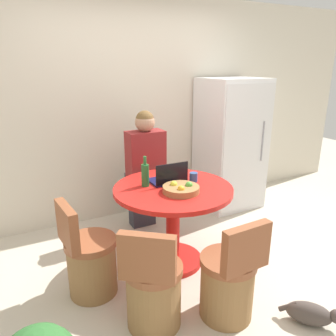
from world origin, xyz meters
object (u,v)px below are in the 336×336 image
(chair_near_camera, at_px, (229,283))
(cat, at_px, (311,314))
(dining_table, at_px, (173,210))
(person_seated, at_px, (144,166))
(chair_left_side, at_px, (90,262))
(chair_near_left_corner, at_px, (153,291))
(fruit_bowl, at_px, (181,189))
(refrigerator, at_px, (230,144))
(bottle, at_px, (145,175))
(laptop, at_px, (168,178))

(chair_near_camera, bearing_deg, cat, 142.17)
(dining_table, height_order, person_seated, person_seated)
(chair_near_camera, height_order, chair_left_side, same)
(dining_table, xyz_separation_m, person_seated, (0.04, 0.76, 0.21))
(chair_near_left_corner, height_order, fruit_bowl, fruit_bowl)
(refrigerator, relative_size, chair_left_side, 2.02)
(dining_table, height_order, chair_near_left_corner, chair_near_left_corner)
(dining_table, relative_size, chair_near_camera, 1.31)
(dining_table, distance_m, fruit_bowl, 0.30)
(chair_left_side, xyz_separation_m, person_seated, (0.85, 0.84, 0.47))
(person_seated, height_order, bottle, person_seated)
(chair_left_side, distance_m, laptop, 1.00)
(refrigerator, height_order, chair_near_left_corner, refrigerator)
(dining_table, relative_size, fruit_bowl, 3.39)
(dining_table, distance_m, chair_left_side, 0.85)
(dining_table, xyz_separation_m, bottle, (-0.21, 0.14, 0.34))
(chair_near_left_corner, distance_m, chair_left_side, 0.64)
(refrigerator, relative_size, chair_near_camera, 2.02)
(person_seated, xyz_separation_m, bottle, (-0.26, -0.62, 0.13))
(refrigerator, distance_m, person_seated, 1.29)
(refrigerator, height_order, cat, refrigerator)
(fruit_bowl, bearing_deg, chair_near_left_corner, -135.05)
(refrigerator, relative_size, laptop, 5.17)
(refrigerator, height_order, bottle, refrigerator)
(person_seated, relative_size, cat, 3.86)
(refrigerator, bearing_deg, cat, -110.92)
(dining_table, height_order, bottle, bottle)
(refrigerator, bearing_deg, laptop, -149.33)
(chair_near_camera, height_order, fruit_bowl, fruit_bowl)
(dining_table, relative_size, cat, 3.03)
(dining_table, distance_m, bottle, 0.42)
(person_seated, height_order, laptop, person_seated)
(chair_near_left_corner, relative_size, chair_left_side, 1.00)
(chair_near_left_corner, relative_size, cat, 2.32)
(dining_table, distance_m, cat, 1.36)
(cat, bearing_deg, chair_left_side, -171.12)
(person_seated, height_order, cat, person_seated)
(person_seated, relative_size, fruit_bowl, 4.31)
(dining_table, height_order, fruit_bowl, fruit_bowl)
(chair_near_left_corner, height_order, laptop, laptop)
(dining_table, height_order, laptop, laptop)
(laptop, bearing_deg, fruit_bowl, 87.00)
(chair_near_camera, relative_size, cat, 2.32)
(chair_near_left_corner, relative_size, laptop, 2.56)
(chair_left_side, distance_m, cat, 1.73)
(laptop, xyz_separation_m, bottle, (-0.23, 0.01, 0.07))
(chair_left_side, bearing_deg, fruit_bowl, -100.10)
(chair_near_camera, bearing_deg, person_seated, -92.86)
(chair_near_camera, distance_m, cat, 0.64)
(fruit_bowl, bearing_deg, laptop, 87.00)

